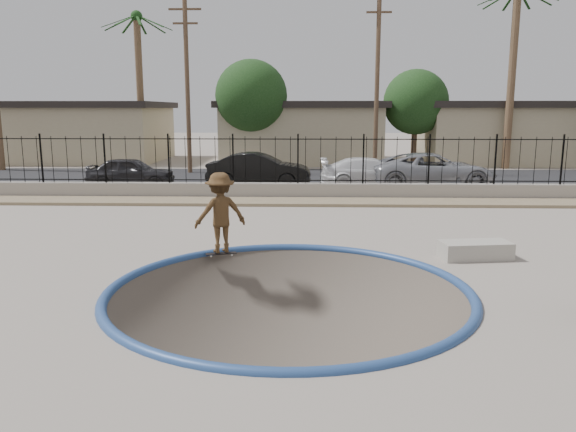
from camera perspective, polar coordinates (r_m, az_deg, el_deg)
The scene contains 23 objects.
ground at distance 23.68m, azimuth 1.06°, elevation -0.21°, with size 120.00×120.00×2.20m, color gray.
bowl_pit at distance 10.80m, azimuth 0.09°, elevation -7.66°, with size 6.84×6.84×1.80m, color #4C443A, non-canonical shape.
coping_ring at distance 10.80m, azimuth 0.09°, elevation -7.66°, with size 7.04×7.04×0.20m, color navy.
rock_strip at distance 20.72m, azimuth 0.96°, elevation 1.45°, with size 42.00×1.60×0.11m, color #917C5F.
retaining_wall at distance 21.77m, azimuth 1.01°, elevation 2.55°, with size 42.00×0.45×0.60m, color gray.
fence at distance 21.63m, azimuth 1.02°, elevation 5.70°, with size 40.00×0.04×1.80m.
street at distance 28.45m, azimuth 1.21°, elevation 3.93°, with size 90.00×8.00×0.04m, color black.
house_west at distance 40.76m, azimuth -20.43°, elevation 8.10°, with size 11.60×8.60×3.90m.
house_center at distance 37.77m, azimuth 1.39°, elevation 8.60°, with size 10.60×8.60×3.90m.
house_east at distance 40.17m, azimuth 21.99°, elevation 7.96°, with size 12.60×8.60×3.90m.
palm_mid at distance 36.87m, azimuth -14.96°, elevation 15.53°, with size 2.30×2.30×9.30m.
palm_right at distance 35.45m, azimuth 22.02°, elevation 16.37°, with size 2.30×2.30×10.30m.
utility_pole_left at distance 30.92m, azimuth -10.20°, elevation 13.01°, with size 1.70×0.24×9.00m.
utility_pole_mid at distance 30.50m, azimuth 9.04°, elevation 13.55°, with size 1.70×0.24×9.50m.
street_tree_left at distance 34.41m, azimuth -3.76°, elevation 12.06°, with size 4.32×4.32×6.36m.
street_tree_mid at distance 35.87m, azimuth 12.84°, elevation 11.20°, with size 3.96×3.96×5.83m.
skater at distance 13.23m, azimuth -6.89°, elevation -0.08°, with size 1.22×0.70×1.89m, color brown.
skateboard at distance 13.43m, azimuth -6.80°, elevation -3.81°, with size 0.75×0.36×0.06m.
concrete_ledge at distance 13.76m, azimuth 18.49°, elevation -3.31°, with size 1.60×0.70×0.40m, color #A19B8F.
car_a at distance 25.99m, azimuth -15.66°, elevation 4.36°, with size 1.53×3.81×1.30m, color black.
car_b at distance 24.87m, azimuth -2.96°, elevation 4.69°, with size 1.58×4.53×1.49m, color black.
car_c at distance 24.96m, azimuth 8.44°, elevation 4.38°, with size 1.81×4.46×1.29m, color white.
car_d at distance 25.47m, azimuth 14.43°, elevation 4.54°, with size 2.51×5.44×1.51m, color #9B9DA4.
Camera 1 is at (0.31, -11.24, 3.42)m, focal length 35.00 mm.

